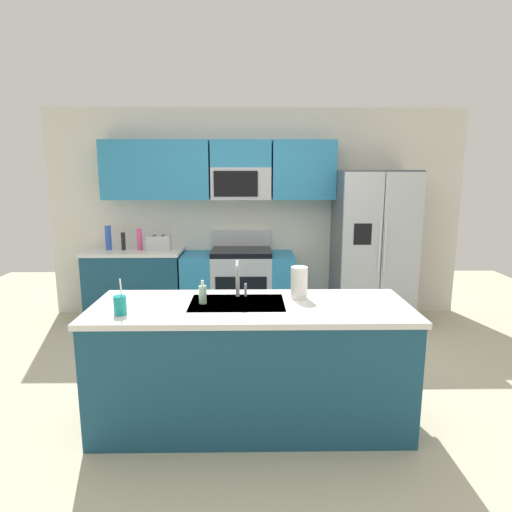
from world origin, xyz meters
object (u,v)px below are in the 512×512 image
paper_towel_roll (299,283)px  pepper_mill (123,241)px  refrigerator (373,248)px  soap_dispenser (203,294)px  range_oven (238,286)px  sink_faucet (238,276)px  bottle_pink (140,239)px  toaster (159,243)px  bottle_blue (108,238)px  drink_cup_teal (120,305)px

paper_towel_roll → pepper_mill: bearing=132.2°
refrigerator → soap_dispenser: (-1.82, -2.14, 0.04)m
range_oven → refrigerator: bearing=-2.5°
pepper_mill → sink_faucet: sink_faucet is taller
bottle_pink → soap_dispenser: 2.41m
toaster → pepper_mill: 0.44m
bottle_blue → soap_dispenser: 2.61m
paper_towel_roll → refrigerator: bearing=61.1°
pepper_mill → bottle_blue: bottle_blue is taller
refrigerator → toaster: size_ratio=6.61×
sink_faucet → drink_cup_teal: size_ratio=1.14×
bottle_blue → sink_faucet: bearing=-51.9°
soap_dispenser → paper_towel_roll: paper_towel_roll is taller
refrigerator → sink_faucet: size_ratio=6.56×
range_oven → bottle_pink: 1.32m
toaster → paper_towel_roll: bearing=-54.5°
soap_dispenser → paper_towel_roll: size_ratio=0.71×
pepper_mill → bottle_blue: 0.19m
sink_faucet → paper_towel_roll: size_ratio=1.17×
pepper_mill → drink_cup_teal: (0.67, -2.46, -0.04)m
bottle_blue → bottle_pink: bottle_blue is taller
range_oven → paper_towel_roll: paper_towel_roll is taller
pepper_mill → bottle_blue: (-0.18, 0.01, 0.04)m
pepper_mill → paper_towel_roll: bearing=-47.8°
paper_towel_roll → toaster: bearing=125.5°
pepper_mill → paper_towel_roll: size_ratio=0.88×
pepper_mill → toaster: bearing=-6.5°
soap_dispenser → drink_cup_teal: bearing=-155.0°
bottle_pink → paper_towel_roll: size_ratio=1.08×
refrigerator → range_oven: bearing=177.5°
refrigerator → pepper_mill: bearing=178.7°
toaster → bottle_pink: 0.24m
bottle_blue → sink_faucet: size_ratio=1.03×
toaster → bottle_pink: size_ratio=1.08×
toaster → bottle_pink: (-0.24, 0.03, 0.04)m
range_oven → soap_dispenser: range_oven is taller
toaster → refrigerator: bearing=-0.4°
refrigerator → paper_towel_roll: size_ratio=7.71×
refrigerator → sink_faucet: 2.54m
range_oven → sink_faucet: 2.16m
pepper_mill → bottle_pink: 0.20m
range_oven → refrigerator: refrigerator is taller
refrigerator → bottle_pink: refrigerator is taller
range_oven → paper_towel_roll: size_ratio=5.67×
bottle_blue → drink_cup_teal: (0.85, -2.47, -0.08)m
range_oven → paper_towel_roll: (0.51, -2.10, 0.58)m
range_oven → sink_faucet: (0.05, -2.07, 0.62)m
pepper_mill → paper_towel_roll: (1.90, -2.09, 0.01)m
refrigerator → pepper_mill: (-3.01, 0.07, 0.08)m
toaster → bottle_blue: bottle_blue is taller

